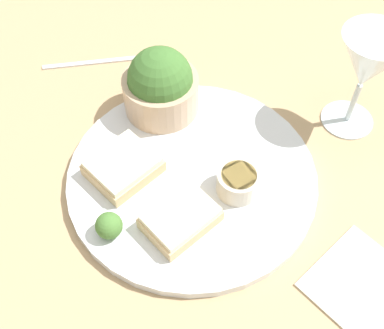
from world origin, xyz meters
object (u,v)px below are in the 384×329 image
object	(u,v)px
cheese_toast_near	(123,166)
cheese_toast_far	(181,218)
napkin	(364,286)
sauce_ramekin	(238,181)
wine_glass	(368,65)
fork	(96,61)
salad_bowl	(161,86)

from	to	relation	value
cheese_toast_near	cheese_toast_far	size ratio (longest dim) A/B	1.05
napkin	sauce_ramekin	bearing A→B (deg)	-52.18
wine_glass	fork	world-z (taller)	wine_glass
cheese_toast_far	fork	world-z (taller)	cheese_toast_far
cheese_toast_near	wine_glass	size ratio (longest dim) A/B	0.73
cheese_toast_far	fork	size ratio (longest dim) A/B	0.62
salad_bowl	cheese_toast_far	xyz separation A→B (m)	(0.01, 0.19, -0.03)
salad_bowl	wine_glass	world-z (taller)	wine_glass
cheese_toast_near	napkin	distance (m)	0.32
sauce_ramekin	cheese_toast_near	bearing A→B (deg)	-20.74
cheese_toast_far	fork	bearing A→B (deg)	-75.51
salad_bowl	napkin	bearing A→B (deg)	121.48
wine_glass	sauce_ramekin	bearing A→B (deg)	27.38
sauce_ramekin	cheese_toast_far	distance (m)	0.09
sauce_ramekin	cheese_toast_near	distance (m)	0.15
salad_bowl	napkin	xyz separation A→B (m)	(-0.19, 0.30, -0.05)
cheese_toast_near	cheese_toast_far	bearing A→B (deg)	124.13
sauce_ramekin	napkin	size ratio (longest dim) A/B	0.35
salad_bowl	napkin	world-z (taller)	salad_bowl
salad_bowl	sauce_ramekin	distance (m)	0.18
cheese_toast_near	wine_glass	world-z (taller)	wine_glass
fork	napkin	bearing A→B (deg)	122.49
napkin	salad_bowl	bearing A→B (deg)	-58.52
cheese_toast_near	napkin	bearing A→B (deg)	141.70
wine_glass	napkin	distance (m)	0.27
napkin	fork	world-z (taller)	same
sauce_ramekin	salad_bowl	bearing A→B (deg)	-65.25
salad_bowl	cheese_toast_near	distance (m)	0.13
wine_glass	fork	distance (m)	0.41
sauce_ramekin	cheese_toast_near	xyz separation A→B (m)	(0.14, -0.05, -0.01)
wine_glass	napkin	world-z (taller)	wine_glass
cheese_toast_near	cheese_toast_far	world-z (taller)	same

